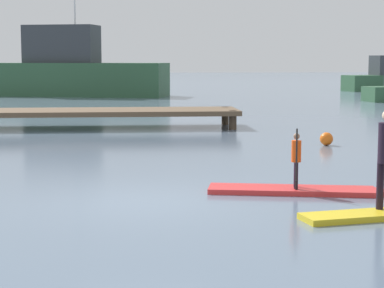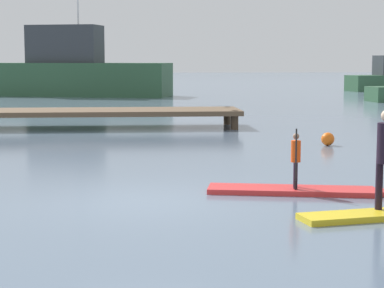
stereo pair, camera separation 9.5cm
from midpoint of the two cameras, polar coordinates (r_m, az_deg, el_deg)
ground_plane at (r=12.87m, az=-3.97°, el=-4.66°), size 240.00×240.00×0.00m
paddleboard_near at (r=13.80m, az=8.49°, el=-3.72°), size 3.43×1.39×0.10m
paddler_child_solo at (r=13.69m, az=8.56°, el=-1.08°), size 0.22×0.38×1.16m
fishing_boat_white_large at (r=49.83m, az=-9.61°, el=5.78°), size 13.76×6.92×12.67m
floating_dock at (r=26.70m, az=-10.07°, el=2.52°), size 13.01×2.64×0.69m
mooring_buoy_near at (r=21.42m, az=11.02°, el=0.40°), size 0.40×0.40×0.40m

